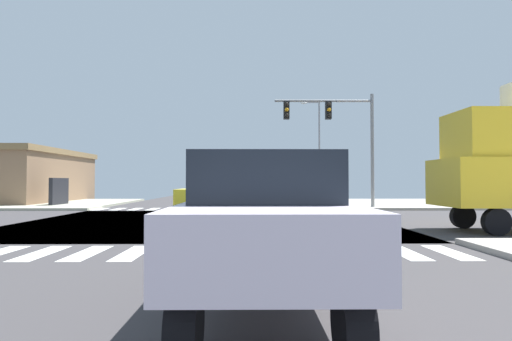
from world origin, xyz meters
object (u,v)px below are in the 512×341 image
Objects in this scene: traffic_signal_mast at (335,124)px; sedan_nearside_1 at (218,186)px; street_lamp at (317,141)px; sedan_trailing_5 at (247,196)px; sedan_farside_2 at (264,219)px.

traffic_signal_mast reaches higher than sedan_nearside_1.
traffic_signal_mast is 26.01m from sedan_nearside_1.
sedan_trailing_5 is at bearing -103.88° from street_lamp.
sedan_farside_2 is at bearing -104.02° from traffic_signal_mast.
sedan_nearside_1 is 35.02m from sedan_trailing_5.
sedan_nearside_1 is 42.93m from sedan_farside_2.
sedan_trailing_5 is at bearing 96.11° from sedan_nearside_1.
traffic_signal_mast is 19.41m from sedan_farside_2.
sedan_nearside_1 is at bearing 134.61° from street_lamp.
sedan_trailing_5 is at bearing 91.97° from sedan_farside_2.
traffic_signal_mast reaches higher than sedan_farside_2.
sedan_nearside_1 is at bearing 95.35° from sedan_farside_2.
street_lamp reaches higher than traffic_signal_mast.
street_lamp is at bearing 85.00° from traffic_signal_mast.
sedan_farside_2 is 1.00× the size of sedan_trailing_5.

